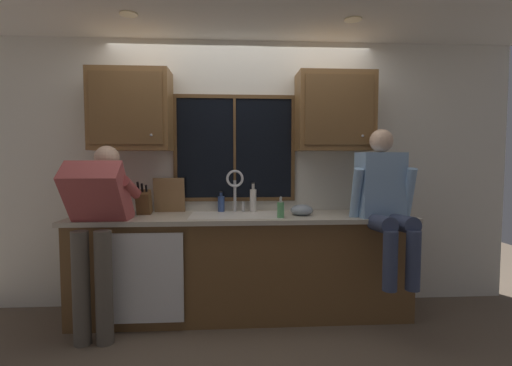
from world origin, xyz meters
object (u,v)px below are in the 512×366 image
Objects in this scene: person_standing at (98,218)px; mixing_bowl at (302,210)px; cutting_board at (169,195)px; bottle_green_glass at (221,203)px; bottle_tall_clear at (253,200)px; knife_block at (144,203)px; soap_dispenser at (281,210)px; person_sitting_on_counter at (385,197)px.

person_standing reaches higher than mixing_bowl.
cutting_board is 1.69× the size of bottle_green_glass.
bottle_tall_clear is (0.79, -0.04, -0.05)m from cutting_board.
person_standing is 4.78× the size of knife_block.
person_standing is 1.49m from soap_dispenser.
bottle_tall_clear is (-0.22, 0.35, 0.05)m from soap_dispenser.
mixing_bowl is at bearing 34.05° from soap_dispenser.
cutting_board is at bearing 176.94° from bottle_tall_clear.
cutting_board is 0.79m from bottle_tall_clear.
bottle_tall_clear is at bearing 153.65° from mixing_bowl.
mixing_bowl is 0.77m from bottle_green_glass.
cutting_board is 1.79× the size of soap_dispenser.
knife_block is 1.73× the size of soap_dispenser.
knife_block is 1.00m from bottle_tall_clear.
bottle_green_glass is at bearing 160.45° from person_sitting_on_counter.
person_standing is 1.22× the size of person_sitting_on_counter.
bottle_tall_clear is (-1.09, 0.44, -0.07)m from person_sitting_on_counter.
knife_block is 1.60× the size of mixing_bowl.
person_sitting_on_counter reaches higher than bottle_tall_clear.
bottle_tall_clear is at bearing -3.06° from cutting_board.
person_sitting_on_counter reaches higher than soap_dispenser.
person_sitting_on_counter is 1.18m from bottle_tall_clear.
person_sitting_on_counter is at bearing -22.16° from bottle_tall_clear.
person_sitting_on_counter is at bearing -19.35° from mixing_bowl.
person_sitting_on_counter is 4.45× the size of bottle_tall_clear.
cutting_board is at bearing 165.50° from person_sitting_on_counter.
person_sitting_on_counter is at bearing -14.50° from cutting_board.
soap_dispenser reaches higher than mixing_bowl.
person_sitting_on_counter is (2.35, 0.03, 0.15)m from person_standing.
knife_block is 1.64× the size of bottle_green_glass.
person_standing is at bearing -151.36° from bottle_green_glass.
bottle_green_glass is (-0.73, 0.26, 0.03)m from mixing_bowl.
person_sitting_on_counter is at bearing -19.55° from bottle_green_glass.
person_standing is 1.71m from mixing_bowl.
mixing_bowl is at bearing -11.76° from cutting_board.
person_standing is 5.43× the size of bottle_tall_clear.
bottle_green_glass is at bearing 160.26° from mixing_bowl.
soap_dispenser is 0.95× the size of bottle_green_glass.
cutting_board reaches higher than bottle_tall_clear.
bottle_green_glass is 0.31m from bottle_tall_clear.
person_sitting_on_counter is 0.72m from mixing_bowl.
person_sitting_on_counter is at bearing -6.06° from soap_dispenser.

